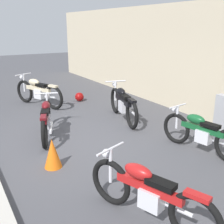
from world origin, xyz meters
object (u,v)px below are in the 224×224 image
at_px(motorcycle_black, 123,103).
at_px(helmet, 79,97).
at_px(traffic_cone, 53,153).
at_px(motorcycle_red, 147,193).
at_px(motorcycle_green, 201,133).
at_px(motorcycle_cream, 38,92).
at_px(motorcycle_maroon, 46,119).

bearing_deg(motorcycle_black, helmet, 19.31).
xyz_separation_m(helmet, traffic_cone, (4.01, -2.35, 0.13)).
bearing_deg(motorcycle_red, motorcycle_green, -82.20).
bearing_deg(motorcycle_cream, motorcycle_black, -171.98).
bearing_deg(motorcycle_black, motorcycle_green, -159.78).
bearing_deg(motorcycle_red, motorcycle_maroon, -16.34).
xyz_separation_m(motorcycle_green, motorcycle_cream, (-5.09, -1.80, 0.05)).
bearing_deg(motorcycle_green, motorcycle_red, 107.37).
height_order(traffic_cone, motorcycle_black, motorcycle_black).
bearing_deg(motorcycle_black, motorcycle_maroon, 106.93).
height_order(helmet, motorcycle_cream, motorcycle_cream).
relative_size(traffic_cone, motorcycle_black, 0.26).
relative_size(motorcycle_red, motorcycle_maroon, 1.00).
xyz_separation_m(motorcycle_green, motorcycle_black, (-2.52, -0.25, 0.05)).
bearing_deg(motorcycle_maroon, helmet, -16.37).
height_order(helmet, motorcycle_red, motorcycle_red).
bearing_deg(helmet, motorcycle_red, -16.47).
distance_m(motorcycle_green, motorcycle_red, 2.51).
height_order(traffic_cone, motorcycle_red, motorcycle_red).
relative_size(helmet, motorcycle_red, 0.16).
bearing_deg(motorcycle_black, motorcycle_red, 165.96).
height_order(motorcycle_green, motorcycle_maroon, motorcycle_maroon).
xyz_separation_m(traffic_cone, motorcycle_cream, (-4.17, 1.00, 0.19)).
distance_m(motorcycle_cream, motorcycle_black, 3.00).
height_order(motorcycle_red, motorcycle_cream, motorcycle_cream).
bearing_deg(motorcycle_green, motorcycle_cream, 10.05).
distance_m(motorcycle_red, motorcycle_maroon, 3.57).
relative_size(helmet, motorcycle_maroon, 0.16).
xyz_separation_m(traffic_cone, motorcycle_maroon, (-1.51, 0.39, 0.16)).
bearing_deg(motorcycle_cream, traffic_cone, 143.36).
relative_size(motorcycle_green, motorcycle_maroon, 1.01).
bearing_deg(traffic_cone, motorcycle_maroon, 165.54).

